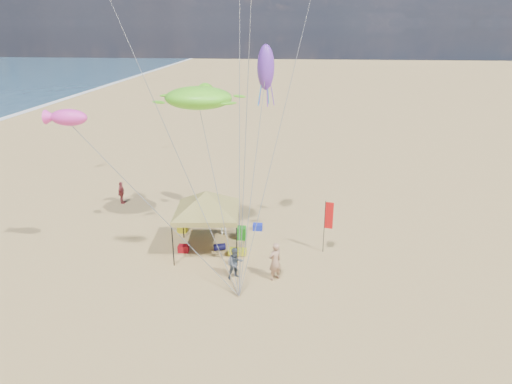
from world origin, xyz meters
TOP-DOWN VIEW (x-y plane):
  - ground at (0.00, 0.00)m, footprint 280.00×280.00m
  - canopy_tent at (-2.65, 4.64)m, footprint 6.26×6.26m
  - feather_flag at (3.48, 5.06)m, footprint 0.43×0.10m
  - cooler_red at (-3.94, 4.39)m, footprint 0.54×0.38m
  - cooler_blue at (-0.32, 7.42)m, footprint 0.54×0.38m
  - bag_navy at (-2.09, 4.76)m, footprint 0.69×0.54m
  - bag_orange at (-3.87, 8.36)m, footprint 0.54×0.69m
  - chair_green at (-1.12, 6.20)m, footprint 0.50×0.50m
  - chair_yellow at (-4.60, 6.77)m, footprint 0.50×0.50m
  - crate_grey at (-1.23, 3.35)m, footprint 0.34×0.30m
  - beach_cart at (-1.09, 4.30)m, footprint 0.90×0.50m
  - person_near_a at (0.96, 2.14)m, footprint 0.81×0.79m
  - person_near_b at (-0.87, 2.07)m, footprint 0.95×0.91m
  - person_near_c at (-2.18, 6.68)m, footprint 1.15×0.71m
  - person_far_a at (-9.65, 10.71)m, footprint 0.36×0.87m
  - turtle_kite at (-3.25, 6.41)m, footprint 4.13×3.70m
  - fish_kite at (-8.05, 2.29)m, footprint 1.81×1.28m
  - squid_kite at (0.05, 7.83)m, footprint 1.04×1.04m

SIDE VIEW (x-z plane):
  - ground at x=0.00m, z-range 0.00..0.00m
  - crate_grey at x=-1.23m, z-range 0.00..0.28m
  - bag_navy at x=-2.09m, z-range 0.00..0.36m
  - bag_orange at x=-3.87m, z-range 0.00..0.36m
  - cooler_red at x=-3.94m, z-range 0.00..0.38m
  - cooler_blue at x=-0.32m, z-range 0.00..0.38m
  - beach_cart at x=-1.09m, z-range 0.08..0.32m
  - chair_green at x=-1.12m, z-range 0.00..0.70m
  - chair_yellow at x=-4.60m, z-range 0.00..0.70m
  - person_far_a at x=-9.65m, z-range 0.00..1.49m
  - person_near_b at x=-0.87m, z-range 0.00..1.55m
  - person_near_c at x=-2.18m, z-range 0.00..1.71m
  - person_near_a at x=0.96m, z-range 0.00..1.88m
  - feather_flag at x=3.48m, z-range 0.49..3.35m
  - canopy_tent at x=-2.65m, z-range 1.29..5.17m
  - fish_kite at x=-8.05m, z-range 7.05..7.78m
  - turtle_kite at x=-3.25m, z-range 7.12..8.26m
  - squid_kite at x=0.05m, z-range 7.93..10.25m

